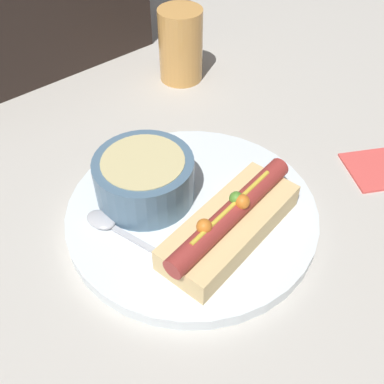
# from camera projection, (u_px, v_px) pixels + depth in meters

# --- Properties ---
(ground_plane) EXTENTS (4.00, 4.00, 0.00)m
(ground_plane) POSITION_uv_depth(u_px,v_px,m) (192.00, 217.00, 0.54)
(ground_plane) COLOR #BCB7AD
(dinner_plate) EXTENTS (0.30, 0.30, 0.02)m
(dinner_plate) POSITION_uv_depth(u_px,v_px,m) (192.00, 213.00, 0.54)
(dinner_plate) COLOR white
(dinner_plate) RESTS_ON ground_plane
(hot_dog) EXTENTS (0.19, 0.09, 0.06)m
(hot_dog) POSITION_uv_depth(u_px,v_px,m) (231.00, 223.00, 0.49)
(hot_dog) COLOR #E5C17F
(hot_dog) RESTS_ON dinner_plate
(soup_bowl) EXTENTS (0.12, 0.12, 0.06)m
(soup_bowl) POSITION_uv_depth(u_px,v_px,m) (144.00, 177.00, 0.52)
(soup_bowl) COLOR slate
(soup_bowl) RESTS_ON dinner_plate
(spoon) EXTENTS (0.05, 0.14, 0.01)m
(spoon) POSITION_uv_depth(u_px,v_px,m) (113.00, 227.00, 0.51)
(spoon) COLOR #B7B7BC
(spoon) RESTS_ON dinner_plate
(drinking_glass) EXTENTS (0.07, 0.07, 0.12)m
(drinking_glass) POSITION_uv_depth(u_px,v_px,m) (181.00, 45.00, 0.73)
(drinking_glass) COLOR #D8994C
(drinking_glass) RESTS_ON ground_plane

